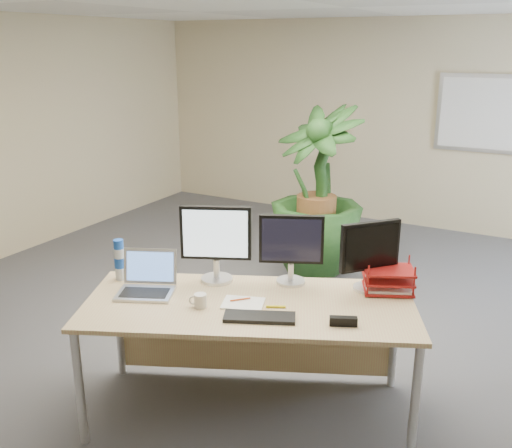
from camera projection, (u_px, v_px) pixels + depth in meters
The scene contains 17 objects.
floor at pixel (247, 350), 4.61m from camera, with size 8.00×8.00×0.00m, color #48484D.
back_wall at pixel (394, 124), 7.56m from camera, with size 7.00×0.04×2.70m, color beige.
whiteboard at pixel (492, 114), 6.93m from camera, with size 1.30×0.04×0.95m.
desk at pixel (251, 319), 3.77m from camera, with size 2.27×1.65×0.80m.
floor_plant at pixel (316, 211), 5.76m from camera, with size 0.84×0.84×1.50m, color #153914.
monitor_left at pixel (216, 239), 3.85m from camera, with size 0.46×0.23×0.53m.
monitor_right at pixel (291, 245), 3.82m from camera, with size 0.41×0.21×0.48m.
monitor_dark at pixel (370, 251), 3.72m from camera, with size 0.31×0.34×0.47m.
laptop at pixel (147, 282), 3.76m from camera, with size 0.45×0.43×0.26m.
keyboard at pixel (260, 317), 3.39m from camera, with size 0.43×0.14×0.02m, color black.
coffee_mug at pixel (200, 300), 3.54m from camera, with size 0.11×0.08×0.09m.
spiral_notebook at pixel (243, 303), 3.58m from camera, with size 0.26×0.19×0.01m, color white.
orange_pen at pixel (240, 299), 3.61m from camera, with size 0.01×0.01×0.13m, color #DD5318.
yellow_highlighter at pixel (276, 307), 3.53m from camera, with size 0.02×0.02×0.12m, color yellow.
water_bottle at pixel (120, 261), 3.93m from camera, with size 0.07×0.07×0.29m.
letter_tray at pixel (388, 281), 3.76m from camera, with size 0.39×0.35×0.15m.
stapler at pixel (343, 321), 3.31m from camera, with size 0.16×0.04×0.05m, color black.
Camera 1 is at (2.01, -3.56, 2.37)m, focal length 40.00 mm.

